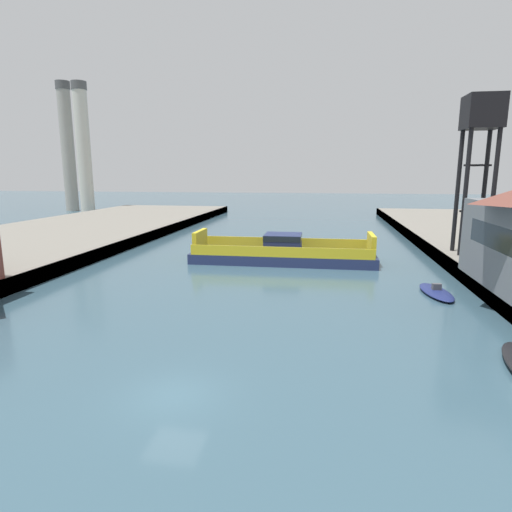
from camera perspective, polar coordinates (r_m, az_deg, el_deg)
ground_plane at (r=20.05m, az=-11.12°, el=-18.14°), size 400.00×400.00×0.00m
chain_ferry at (r=47.29m, az=3.68°, el=0.46°), size 20.29×6.83×3.30m
moored_boat_near_right at (r=37.45m, az=23.26°, el=-4.50°), size 2.61×5.70×0.92m
crane_tower at (r=49.52m, az=28.24°, el=14.93°), size 3.43×3.43×16.02m
smokestack_distant_a at (r=117.38m, az=-22.40°, el=13.85°), size 3.67×3.67×31.89m
smokestack_distant_b at (r=123.08m, az=-24.22°, el=13.74°), size 3.53×3.53×32.70m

